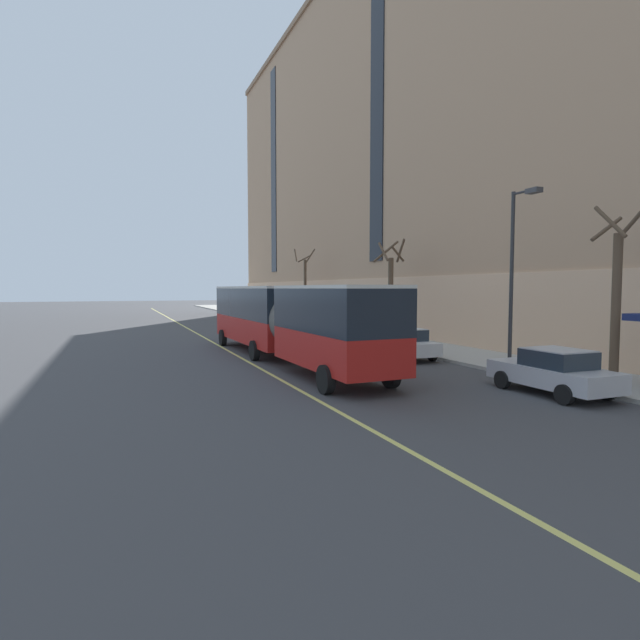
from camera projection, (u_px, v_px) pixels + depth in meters
name	position (u px, v px, depth m)	size (l,w,h in m)	color
ground_plane	(312.00, 365.00, 23.15)	(260.00, 260.00, 0.00)	#424244
sidewalk	(431.00, 348.00, 29.20)	(4.44, 160.00, 0.15)	#ADA89E
apartment_facade	(587.00, 55.00, 28.47)	(15.20, 110.00, 33.79)	tan
city_bus	(283.00, 318.00, 24.48)	(3.26, 18.98, 3.69)	red
parked_car_red_0	(260.00, 316.00, 50.80)	(1.96, 4.81, 1.56)	#B21E19
parked_car_white_1	(403.00, 343.00, 25.48)	(2.08, 4.76, 1.56)	silver
parked_car_navy_3	(304.00, 324.00, 38.88)	(1.98, 4.75, 1.56)	navy
parked_car_silver_4	(553.00, 371.00, 16.79)	(2.07, 4.37, 1.56)	#B7B7BC
street_tree_near_corner	(616.00, 295.00, 18.00)	(1.48, 1.53, 6.52)	brown
street_tree_mid_block	(391.00, 289.00, 32.74)	(1.79, 1.88, 6.63)	brown
street_tree_far_uptown	(305.00, 287.00, 47.48)	(2.04, 1.86, 7.23)	brown
street_lamp	(516.00, 262.00, 20.71)	(0.36, 1.48, 7.44)	#2D2D30
fire_hydrant	(379.00, 337.00, 31.41)	(0.42, 0.24, 0.72)	red
lane_centerline	(244.00, 360.00, 24.99)	(0.16, 140.00, 0.01)	#E0D66B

